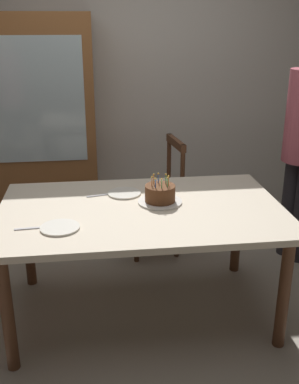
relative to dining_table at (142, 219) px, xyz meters
The scene contains 10 objects.
ground 0.67m from the dining_table, ahead, with size 6.40×6.40×0.00m, color #9E9384.
back_wall 1.95m from the dining_table, 90.00° to the left, with size 6.40×0.10×2.60m, color beige.
dining_table is the anchor object (origin of this frame).
birthday_cake 0.19m from the dining_table, 27.80° to the left, with size 0.28×0.28×0.18m.
plate_near_celebrant 0.55m from the dining_table, 152.98° to the right, with size 0.22×0.22×0.01m, color silver.
plate_far_side 0.27m from the dining_table, 109.62° to the left, with size 0.22×0.22×0.01m, color silver.
fork_near_celebrant 0.68m from the dining_table, 160.43° to the right, with size 0.18×0.02×0.01m, color silver.
fork_far_side 0.35m from the dining_table, 136.19° to the left, with size 0.18×0.02×0.01m, color silver.
chair_spindle_back 0.92m from the dining_table, 76.66° to the left, with size 0.49×0.49×0.95m.
china_cabinet 1.77m from the dining_table, 117.26° to the left, with size 1.10×0.45×1.90m.
Camera 1 is at (-0.27, -2.57, 1.82)m, focal length 42.53 mm.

